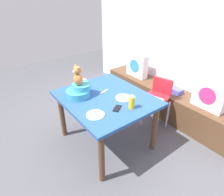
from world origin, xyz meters
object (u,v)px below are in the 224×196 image
object	(u,v)px
pillow_floral_right	(210,94)
cell_phone	(117,108)
dining_table	(106,104)
dinner_plate_far	(124,98)
coffee_mug	(84,83)
book_stack	(176,91)
infant_seat_teal	(79,91)
highchair	(157,98)
teddy_bear	(78,76)
dinner_plate_near	(95,115)
pillow_floral_left	(137,65)
ketchup_bottle	(132,102)

from	to	relation	value
pillow_floral_right	cell_phone	bearing A→B (deg)	-108.01
dining_table	dinner_plate_far	size ratio (longest dim) A/B	5.90
dining_table	cell_phone	world-z (taller)	cell_phone
dining_table	coffee_mug	distance (m)	0.48
book_stack	infant_seat_teal	distance (m)	1.60
coffee_mug	dinner_plate_far	world-z (taller)	coffee_mug
book_stack	dinner_plate_far	world-z (taller)	dinner_plate_far
highchair	cell_phone	distance (m)	0.92
dinner_plate_far	cell_phone	distance (m)	0.25
teddy_bear	dinner_plate_far	distance (m)	0.63
pillow_floral_right	dinner_plate_far	xyz separation A→B (m)	(-0.56, -1.08, 0.07)
teddy_bear	dinner_plate_near	distance (m)	0.57
pillow_floral_left	dinner_plate_near	distance (m)	1.85
pillow_floral_right	dining_table	size ratio (longest dim) A/B	0.37
pillow_floral_left	infant_seat_teal	bearing A→B (deg)	-71.86
pillow_floral_right	coffee_mug	distance (m)	1.75
ketchup_bottle	dinner_plate_far	distance (m)	0.25
dinner_plate_near	dinner_plate_far	bearing A→B (deg)	101.38
pillow_floral_right	ketchup_bottle	size ratio (longest dim) A/B	2.38
pillow_floral_left	pillow_floral_right	xyz separation A→B (m)	(1.44, 0.00, 0.00)
highchair	dining_table	bearing A→B (deg)	-101.54
pillow_floral_left	coffee_mug	distance (m)	1.34
highchair	teddy_bear	world-z (taller)	teddy_bear
pillow_floral_right	cell_phone	size ratio (longest dim) A/B	3.06
teddy_bear	cell_phone	distance (m)	0.63
infant_seat_teal	ketchup_bottle	distance (m)	0.70
pillow_floral_right	ketchup_bottle	bearing A→B (deg)	-106.00
dinner_plate_far	cell_phone	bearing A→B (deg)	-57.13
book_stack	dining_table	xyz separation A→B (m)	(-0.18, -1.26, 0.14)
dining_table	dinner_plate_far	xyz separation A→B (m)	(0.16, 0.16, 0.11)
highchair	cell_phone	world-z (taller)	highchair
dining_table	teddy_bear	size ratio (longest dim) A/B	4.72
cell_phone	pillow_floral_right	bearing A→B (deg)	38.94
cell_phone	pillow_floral_left	bearing A→B (deg)	95.10
pillow_floral_left	book_stack	distance (m)	0.92
teddy_bear	dinner_plate_far	size ratio (longest dim) A/B	1.25
pillow_floral_right	highchair	xyz separation A→B (m)	(-0.55, -0.42, -0.16)
highchair	coffee_mug	xyz separation A→B (m)	(-0.62, -0.89, 0.27)
coffee_mug	dinner_plate_far	bearing A→B (deg)	19.81
dining_table	ketchup_bottle	distance (m)	0.44
highchair	dinner_plate_near	distance (m)	1.18
teddy_bear	pillow_floral_right	bearing A→B (deg)	57.53
book_stack	highchair	distance (m)	0.44
infant_seat_teal	teddy_bear	bearing A→B (deg)	-90.00
pillow_floral_left	ketchup_bottle	distance (m)	1.61
ketchup_bottle	cell_phone	bearing A→B (deg)	-122.73
pillow_floral_left	ketchup_bottle	size ratio (longest dim) A/B	2.38
coffee_mug	teddy_bear	bearing A→B (deg)	-40.97
pillow_floral_right	infant_seat_teal	size ratio (longest dim) A/B	1.33
infant_seat_teal	dinner_plate_far	world-z (taller)	infant_seat_teal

